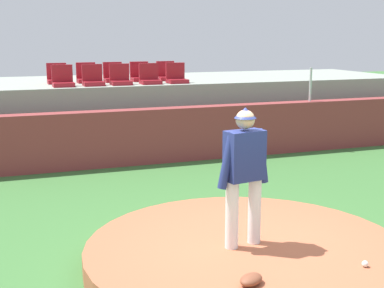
{
  "coord_description": "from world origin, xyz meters",
  "views": [
    {
      "loc": [
        -2.77,
        -5.69,
        2.84
      ],
      "look_at": [
        0.0,
        2.02,
        1.17
      ],
      "focal_mm": 50.0,
      "sensor_mm": 36.0,
      "label": 1
    }
  ],
  "objects_px": {
    "stadium_chair_9": "(166,74)",
    "stadium_chair_3": "(150,77)",
    "stadium_chair_7": "(113,76)",
    "fielding_glove": "(251,279)",
    "stadium_chair_5": "(57,77)",
    "baseball": "(365,264)",
    "stadium_chair_4": "(176,77)",
    "stadium_chair_1": "(93,79)",
    "stadium_chair_2": "(120,78)",
    "pitcher": "(244,167)",
    "stadium_chair_0": "(63,80)",
    "stadium_chair_6": "(87,76)",
    "stadium_chair_8": "(140,75)"
  },
  "relations": [
    {
      "from": "baseball",
      "to": "stadium_chair_3",
      "type": "bearing_deg",
      "value": 91.96
    },
    {
      "from": "stadium_chair_6",
      "to": "fielding_glove",
      "type": "bearing_deg",
      "value": 91.79
    },
    {
      "from": "baseball",
      "to": "fielding_glove",
      "type": "bearing_deg",
      "value": 178.18
    },
    {
      "from": "stadium_chair_1",
      "to": "stadium_chair_6",
      "type": "height_order",
      "value": "same"
    },
    {
      "from": "stadium_chair_7",
      "to": "stadium_chair_9",
      "type": "distance_m",
      "value": 1.42
    },
    {
      "from": "stadium_chair_0",
      "to": "stadium_chair_3",
      "type": "distance_m",
      "value": 2.09
    },
    {
      "from": "pitcher",
      "to": "stadium_chair_1",
      "type": "height_order",
      "value": "stadium_chair_1"
    },
    {
      "from": "stadium_chair_0",
      "to": "stadium_chair_2",
      "type": "bearing_deg",
      "value": -179.53
    },
    {
      "from": "fielding_glove",
      "to": "stadium_chair_1",
      "type": "bearing_deg",
      "value": 60.3
    },
    {
      "from": "stadium_chair_5",
      "to": "stadium_chair_9",
      "type": "xyz_separation_m",
      "value": [
        2.83,
        0.01,
        0.0
      ]
    },
    {
      "from": "stadium_chair_9",
      "to": "stadium_chair_7",
      "type": "bearing_deg",
      "value": 0.15
    },
    {
      "from": "baseball",
      "to": "stadium_chair_4",
      "type": "relative_size",
      "value": 0.15
    },
    {
      "from": "stadium_chair_4",
      "to": "stadium_chair_9",
      "type": "height_order",
      "value": "same"
    },
    {
      "from": "stadium_chair_2",
      "to": "stadium_chair_3",
      "type": "xyz_separation_m",
      "value": [
        0.73,
        -0.01,
        0.0
      ]
    },
    {
      "from": "fielding_glove",
      "to": "stadium_chair_9",
      "type": "height_order",
      "value": "stadium_chair_9"
    },
    {
      "from": "pitcher",
      "to": "stadium_chair_3",
      "type": "relative_size",
      "value": 3.46
    },
    {
      "from": "stadium_chair_9",
      "to": "stadium_chair_3",
      "type": "bearing_deg",
      "value": 51.81
    },
    {
      "from": "fielding_glove",
      "to": "stadium_chair_2",
      "type": "bearing_deg",
      "value": 55.64
    },
    {
      "from": "fielding_glove",
      "to": "stadium_chair_3",
      "type": "xyz_separation_m",
      "value": [
        1.13,
        8.05,
        1.5
      ]
    },
    {
      "from": "stadium_chair_1",
      "to": "stadium_chair_9",
      "type": "bearing_deg",
      "value": -157.39
    },
    {
      "from": "stadium_chair_6",
      "to": "stadium_chair_2",
      "type": "bearing_deg",
      "value": 127.3
    },
    {
      "from": "pitcher",
      "to": "stadium_chair_0",
      "type": "xyz_separation_m",
      "value": [
        -1.34,
        7.04,
        0.55
      ]
    },
    {
      "from": "stadium_chair_1",
      "to": "stadium_chair_8",
      "type": "bearing_deg",
      "value": -147.94
    },
    {
      "from": "baseball",
      "to": "stadium_chair_9",
      "type": "bearing_deg",
      "value": 87.3
    },
    {
      "from": "stadium_chair_0",
      "to": "stadium_chair_8",
      "type": "distance_m",
      "value": 2.25
    },
    {
      "from": "stadium_chair_0",
      "to": "stadium_chair_5",
      "type": "bearing_deg",
      "value": -87.51
    },
    {
      "from": "stadium_chair_3",
      "to": "stadium_chair_6",
      "type": "height_order",
      "value": "same"
    },
    {
      "from": "stadium_chair_3",
      "to": "stadium_chair_4",
      "type": "height_order",
      "value": "same"
    },
    {
      "from": "pitcher",
      "to": "stadium_chair_0",
      "type": "height_order",
      "value": "stadium_chair_0"
    },
    {
      "from": "baseball",
      "to": "stadium_chair_0",
      "type": "xyz_separation_m",
      "value": [
        -2.37,
        8.1,
        1.52
      ]
    },
    {
      "from": "baseball",
      "to": "stadium_chair_2",
      "type": "xyz_separation_m",
      "value": [
        -1.01,
        8.11,
        1.52
      ]
    },
    {
      "from": "stadium_chair_0",
      "to": "stadium_chair_2",
      "type": "xyz_separation_m",
      "value": [
        1.36,
        0.01,
        0.0
      ]
    },
    {
      "from": "stadium_chair_1",
      "to": "stadium_chair_2",
      "type": "height_order",
      "value": "same"
    },
    {
      "from": "fielding_glove",
      "to": "stadium_chair_7",
      "type": "bearing_deg",
      "value": 55.85
    },
    {
      "from": "stadium_chair_3",
      "to": "stadium_chair_7",
      "type": "bearing_deg",
      "value": -50.88
    },
    {
      "from": "pitcher",
      "to": "stadium_chair_4",
      "type": "height_order",
      "value": "stadium_chair_4"
    },
    {
      "from": "stadium_chair_0",
      "to": "stadium_chair_8",
      "type": "height_order",
      "value": "same"
    },
    {
      "from": "stadium_chair_8",
      "to": "stadium_chair_6",
      "type": "bearing_deg",
      "value": -0.68
    },
    {
      "from": "fielding_glove",
      "to": "stadium_chair_9",
      "type": "distance_m",
      "value": 9.25
    },
    {
      "from": "stadium_chair_8",
      "to": "stadium_chair_9",
      "type": "bearing_deg",
      "value": -178.98
    },
    {
      "from": "stadium_chair_2",
      "to": "stadium_chair_9",
      "type": "bearing_deg",
      "value": -148.46
    },
    {
      "from": "stadium_chair_3",
      "to": "stadium_chair_9",
      "type": "height_order",
      "value": "same"
    },
    {
      "from": "baseball",
      "to": "stadium_chair_1",
      "type": "distance_m",
      "value": 8.43
    },
    {
      "from": "fielding_glove",
      "to": "stadium_chair_1",
      "type": "xyz_separation_m",
      "value": [
        -0.26,
        8.08,
        1.5
      ]
    },
    {
      "from": "baseball",
      "to": "stadium_chair_7",
      "type": "bearing_deg",
      "value": 96.35
    },
    {
      "from": "stadium_chair_7",
      "to": "fielding_glove",
      "type": "bearing_deg",
      "value": 87.42
    },
    {
      "from": "baseball",
      "to": "fielding_glove",
      "type": "xyz_separation_m",
      "value": [
        -1.4,
        0.04,
        0.02
      ]
    },
    {
      "from": "stadium_chair_6",
      "to": "stadium_chair_4",
      "type": "bearing_deg",
      "value": 157.12
    },
    {
      "from": "stadium_chair_7",
      "to": "stadium_chair_0",
      "type": "bearing_deg",
      "value": 32.96
    },
    {
      "from": "stadium_chair_3",
      "to": "stadium_chair_7",
      "type": "distance_m",
      "value": 1.14
    }
  ]
}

